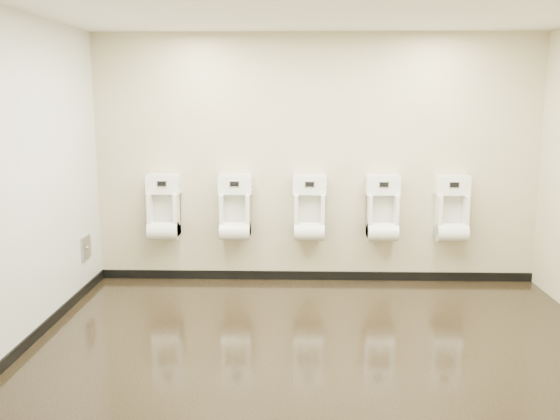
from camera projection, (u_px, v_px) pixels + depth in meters
The scene contains 14 objects.
ground at pixel (320, 336), 5.55m from camera, with size 5.00×3.50×0.00m, color black.
ceiling at pixel (324, 9), 5.04m from camera, with size 5.00×3.50×0.00m, color white.
back_wall at pixel (316, 160), 7.02m from camera, with size 5.00×0.02×2.80m, color beige.
front_wall at pixel (333, 221), 3.57m from camera, with size 5.00×0.02×2.80m, color beige.
left_wall at pixel (31, 179), 5.36m from camera, with size 0.02×3.50×2.80m, color beige.
tile_overlay_left at pixel (32, 179), 5.36m from camera, with size 0.01×3.50×2.80m, color silver.
skirting_back at pixel (315, 276), 7.25m from camera, with size 5.00×0.02×0.10m, color black.
skirting_left at pixel (43, 328), 5.61m from camera, with size 0.02×3.50×0.10m, color black.
access_panel at pixel (86, 248), 6.70m from camera, with size 0.04×0.25×0.25m.
urinal_0 at pixel (164, 212), 7.04m from camera, with size 0.39×0.29×0.72m.
urinal_1 at pixel (235, 212), 7.02m from camera, with size 0.39×0.29×0.72m.
urinal_2 at pixel (309, 213), 7.00m from camera, with size 0.39×0.29×0.72m.
urinal_3 at pixel (382, 213), 6.97m from camera, with size 0.39×0.29×0.72m.
urinal_4 at pixel (452, 213), 6.95m from camera, with size 0.39×0.29×0.72m.
Camera 1 is at (-0.21, -5.26, 2.10)m, focal length 40.00 mm.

